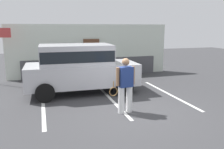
% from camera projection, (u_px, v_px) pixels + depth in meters
% --- Properties ---
extents(ground_plane, '(40.00, 40.00, 0.00)m').
position_uv_depth(ground_plane, '(132.00, 112.00, 7.67)').
color(ground_plane, '#38383A').
extents(parking_stripe_0, '(0.12, 4.40, 0.01)m').
position_uv_depth(parking_stripe_0, '(43.00, 106.00, 8.28)').
color(parking_stripe_0, silver).
rests_on(parking_stripe_0, ground_plane).
extents(parking_stripe_1, '(0.12, 4.40, 0.01)m').
position_uv_depth(parking_stripe_1, '(111.00, 99.00, 9.00)').
color(parking_stripe_1, silver).
rests_on(parking_stripe_1, ground_plane).
extents(parking_stripe_2, '(0.12, 4.40, 0.01)m').
position_uv_depth(parking_stripe_2, '(169.00, 94.00, 9.73)').
color(parking_stripe_2, silver).
rests_on(parking_stripe_2, ground_plane).
extents(house_frontage, '(9.13, 0.40, 2.91)m').
position_uv_depth(house_frontage, '(91.00, 52.00, 13.25)').
color(house_frontage, silver).
rests_on(house_frontage, ground_plane).
extents(parked_suv, '(4.64, 2.25, 2.05)m').
position_uv_depth(parked_suv, '(80.00, 66.00, 9.73)').
color(parked_suv, '#B7B7BC').
rests_on(parked_suv, ground_plane).
extents(tennis_player_man, '(0.92, 0.34, 1.80)m').
position_uv_depth(tennis_player_man, '(125.00, 85.00, 7.47)').
color(tennis_player_man, white).
rests_on(tennis_player_man, ground_plane).
extents(potted_plant_by_porch, '(0.57, 0.57, 0.76)m').
position_uv_depth(potted_plant_by_porch, '(137.00, 69.00, 13.22)').
color(potted_plant_by_porch, brown).
rests_on(potted_plant_by_porch, ground_plane).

